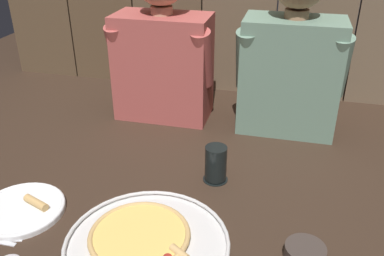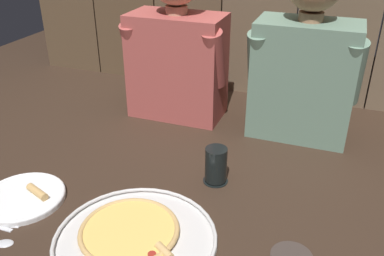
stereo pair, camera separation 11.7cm
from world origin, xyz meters
name	(u,v)px [view 2 (the right image)]	position (x,y,z in m)	size (l,w,h in m)	color
ground_plane	(185,201)	(0.00, 0.00, 0.00)	(3.20, 3.20, 0.00)	#332319
pizza_tray	(133,236)	(-0.07, -0.19, 0.01)	(0.41, 0.41, 0.03)	silver
dinner_plate	(23,197)	(-0.43, -0.16, 0.01)	(0.23, 0.23, 0.03)	white
drinking_glass	(216,165)	(0.05, 0.12, 0.06)	(0.08, 0.08, 0.11)	black
diner_left	(177,42)	(-0.24, 0.52, 0.29)	(0.39, 0.21, 0.62)	#AD4C47
diner_right	(306,56)	(0.24, 0.52, 0.29)	(0.38, 0.21, 0.62)	slate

